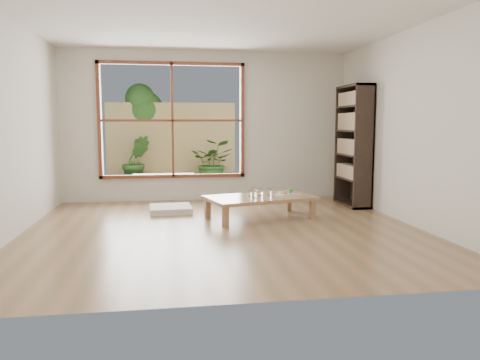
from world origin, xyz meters
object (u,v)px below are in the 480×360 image
(low_table, at_px, (260,199))
(food_tray, at_px, (287,193))
(garden_bench, at_px, (164,177))
(bookshelf, at_px, (353,146))

(low_table, distance_m, food_tray, 0.43)
(low_table, bearing_deg, garden_bench, 103.33)
(low_table, height_order, food_tray, food_tray)
(bookshelf, bearing_deg, low_table, -153.43)
(low_table, height_order, garden_bench, garden_bench)
(low_table, xyz_separation_m, garden_bench, (-1.37, 2.53, 0.05))
(low_table, relative_size, food_tray, 4.71)
(food_tray, xyz_separation_m, garden_bench, (-1.78, 2.45, -0.01))
(bookshelf, bearing_deg, garden_bench, 151.84)
(food_tray, height_order, garden_bench, food_tray)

